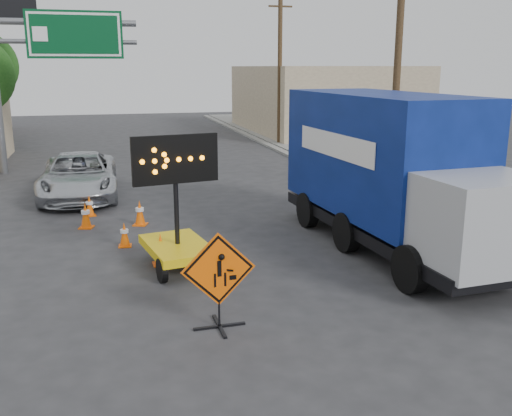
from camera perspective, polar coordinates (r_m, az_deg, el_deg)
name	(u,v)px	position (r m, az deg, el deg)	size (l,w,h in m)	color
ground	(246,339)	(10.06, -1.00, -13.00)	(100.00, 100.00, 0.00)	#2D2D30
curb_right	(321,170)	(25.88, 6.52, 3.84)	(0.40, 60.00, 0.12)	gray
sidewalk_right	(368,167)	(26.79, 11.12, 4.05)	(4.00, 60.00, 0.15)	gray
building_right_far	(322,99)	(41.63, 6.57, 10.75)	(10.00, 14.00, 4.60)	#C6B48F
highway_gantry	(44,54)	(26.77, -20.46, 14.20)	(6.18, 0.38, 6.90)	slate
utility_pole_near	(398,63)	(21.28, 13.98, 13.89)	(1.80, 0.26, 9.00)	#4F3821
utility_pole_far	(280,65)	(34.25, 2.40, 14.14)	(1.80, 0.26, 9.00)	#4F3821
construction_sign	(219,278)	(10.13, -3.76, -7.04)	(1.34, 0.95, 1.78)	black
arrow_board	(177,239)	(13.29, -7.86, -3.11)	(1.95, 2.38, 3.11)	yellow
pickup_truck	(79,176)	(21.30, -17.28, 3.10)	(2.59, 5.63, 1.56)	silver
box_truck	(391,180)	(14.80, 13.31, 2.71)	(3.03, 8.36, 3.91)	black
cone_a	(161,249)	(13.64, -9.50, -4.07)	(0.41, 0.41, 0.77)	#FF5D05
cone_b	(124,234)	(15.22, -13.02, -2.58)	(0.36, 0.36, 0.65)	#FF5D05
cone_c	(140,213)	(17.16, -11.54, -0.46)	(0.49, 0.49, 0.75)	#FF5D05
cone_d	(86,215)	(17.22, -16.67, -0.72)	(0.47, 0.47, 0.75)	#FF5D05
cone_e	(90,206)	(18.60, -16.31, 0.23)	(0.38, 0.38, 0.66)	#FF5D05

